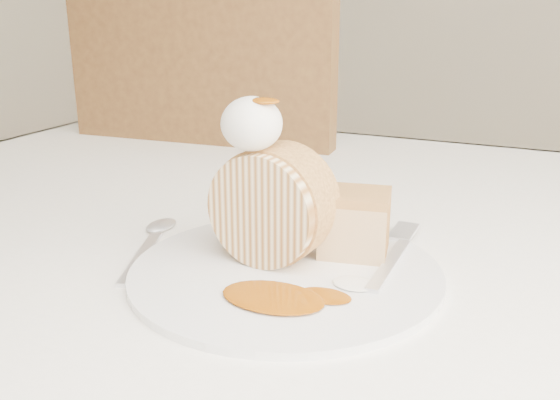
% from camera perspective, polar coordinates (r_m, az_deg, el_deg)
% --- Properties ---
extents(table, '(1.40, 0.90, 0.75)m').
position_cam_1_polar(table, '(0.75, 6.96, -8.16)').
color(table, white).
rests_on(table, ground).
extents(chair_far, '(0.51, 0.51, 1.01)m').
position_cam_1_polar(chair_far, '(1.26, -4.47, -1.18)').
color(chair_far, brown).
rests_on(chair_far, ground).
extents(plate, '(0.33, 0.33, 0.01)m').
position_cam_1_polar(plate, '(0.57, 0.51, -6.59)').
color(plate, white).
rests_on(plate, table).
extents(roulade_slice, '(0.11, 0.07, 0.10)m').
position_cam_1_polar(roulade_slice, '(0.57, -0.69, -0.49)').
color(roulade_slice, beige).
rests_on(roulade_slice, plate).
extents(cake_chunk, '(0.07, 0.07, 0.05)m').
position_cam_1_polar(cake_chunk, '(0.60, 6.84, -2.43)').
color(cake_chunk, tan).
rests_on(cake_chunk, plate).
extents(whipped_cream, '(0.05, 0.05, 0.05)m').
position_cam_1_polar(whipped_cream, '(0.55, -2.61, 6.97)').
color(whipped_cream, white).
rests_on(whipped_cream, roulade_slice).
extents(caramel_drizzle, '(0.03, 0.02, 0.01)m').
position_cam_1_polar(caramel_drizzle, '(0.54, -1.45, 9.68)').
color(caramel_drizzle, '#8B4205').
rests_on(caramel_drizzle, whipped_cream).
extents(caramel_pool, '(0.10, 0.07, 0.00)m').
position_cam_1_polar(caramel_pool, '(0.51, -0.65, -8.86)').
color(caramel_pool, '#8B4205').
rests_on(caramel_pool, plate).
extents(fork, '(0.02, 0.17, 0.00)m').
position_cam_1_polar(fork, '(0.58, 9.98, -5.79)').
color(fork, silver).
rests_on(fork, plate).
extents(spoon, '(0.08, 0.15, 0.00)m').
position_cam_1_polar(spoon, '(0.62, -12.56, -5.10)').
color(spoon, silver).
rests_on(spoon, table).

